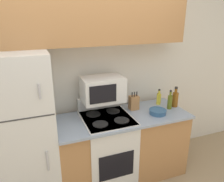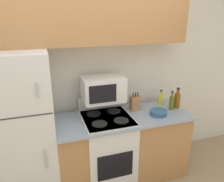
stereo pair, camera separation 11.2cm
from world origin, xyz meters
TOP-DOWN VIEW (x-y plane):
  - wall_back at (0.00, 0.73)m, footprint 8.00×0.05m
  - lower_cabinets at (0.34, 0.32)m, footprint 1.66×0.68m
  - refrigerator at (-0.83, 0.35)m, footprint 0.68×0.72m
  - upper_cabinets at (0.00, 0.53)m, footprint 2.34×0.36m
  - stove at (0.13, 0.31)m, footprint 0.59×0.66m
  - microwave at (0.13, 0.45)m, footprint 0.50×0.34m
  - knife_block at (0.56, 0.44)m, footprint 0.12×0.09m
  - bowl at (0.77, 0.19)m, footprint 0.22×0.22m
  - bottle_cooking_spray at (0.96, 0.47)m, footprint 0.06×0.06m
  - bottle_olive_oil at (1.01, 0.28)m, footprint 0.06×0.06m
  - bottle_whiskey at (1.12, 0.32)m, footprint 0.08×0.08m

SIDE VIEW (x-z plane):
  - lower_cabinets at x=0.34m, z-range 0.00..0.90m
  - stove at x=0.13m, z-range -0.07..1.00m
  - refrigerator at x=-0.83m, z-range 0.00..1.75m
  - bowl at x=0.77m, z-range 0.90..0.96m
  - bottle_cooking_spray at x=0.96m, z-range 0.87..1.09m
  - knife_block at x=0.56m, z-range 0.87..1.11m
  - bottle_olive_oil at x=1.01m, z-range 0.87..1.13m
  - bottle_whiskey at x=1.12m, z-range 0.86..1.14m
  - microwave at x=0.13m, z-range 1.07..1.38m
  - wall_back at x=0.00m, z-range 0.00..2.55m
  - upper_cabinets at x=0.00m, z-range 1.75..2.41m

